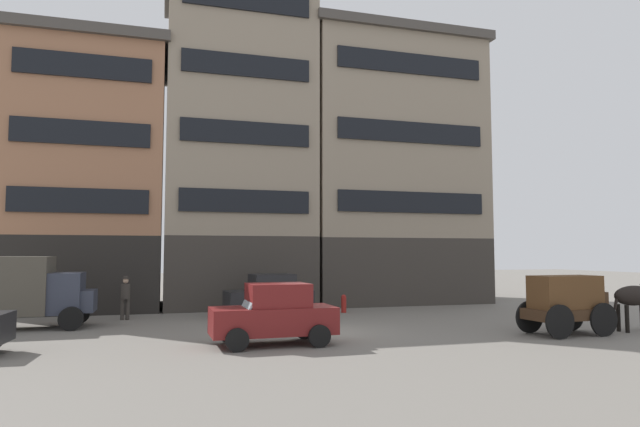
{
  "coord_description": "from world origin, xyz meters",
  "views": [
    {
      "loc": [
        -5.17,
        -18.29,
        2.74
      ],
      "look_at": [
        0.75,
        2.2,
        4.31
      ],
      "focal_mm": 30.42,
      "sensor_mm": 36.0,
      "label": 1
    }
  ],
  "objects_px": {
    "cargo_wagon": "(566,300)",
    "draft_horse": "(636,295)",
    "sedan_light": "(274,314)",
    "fire_hydrant_curbside": "(344,303)",
    "pedestrian_officer": "(125,296)",
    "delivery_truck_near": "(26,289)",
    "sedan_dark": "(269,295)"
  },
  "relations": [
    {
      "from": "sedan_dark",
      "to": "cargo_wagon",
      "type": "bearing_deg",
      "value": -42.61
    },
    {
      "from": "cargo_wagon",
      "to": "draft_horse",
      "type": "bearing_deg",
      "value": 0.04
    },
    {
      "from": "cargo_wagon",
      "to": "fire_hydrant_curbside",
      "type": "bearing_deg",
      "value": 120.68
    },
    {
      "from": "sedan_dark",
      "to": "sedan_light",
      "type": "bearing_deg",
      "value": -99.67
    },
    {
      "from": "draft_horse",
      "to": "sedan_light",
      "type": "bearing_deg",
      "value": 176.73
    },
    {
      "from": "draft_horse",
      "to": "fire_hydrant_curbside",
      "type": "height_order",
      "value": "draft_horse"
    },
    {
      "from": "draft_horse",
      "to": "sedan_dark",
      "type": "bearing_deg",
      "value": 145.54
    },
    {
      "from": "sedan_dark",
      "to": "pedestrian_officer",
      "type": "xyz_separation_m",
      "value": [
        -5.94,
        0.48,
        0.07
      ]
    },
    {
      "from": "delivery_truck_near",
      "to": "sedan_light",
      "type": "height_order",
      "value": "delivery_truck_near"
    },
    {
      "from": "sedan_dark",
      "to": "fire_hydrant_curbside",
      "type": "bearing_deg",
      "value": 9.0
    },
    {
      "from": "delivery_truck_near",
      "to": "cargo_wagon",
      "type": "bearing_deg",
      "value": -20.23
    },
    {
      "from": "draft_horse",
      "to": "pedestrian_officer",
      "type": "relative_size",
      "value": 1.31
    },
    {
      "from": "delivery_truck_near",
      "to": "sedan_dark",
      "type": "xyz_separation_m",
      "value": [
        9.25,
        1.37,
        -0.51
      ]
    },
    {
      "from": "cargo_wagon",
      "to": "pedestrian_officer",
      "type": "height_order",
      "value": "cargo_wagon"
    },
    {
      "from": "sedan_dark",
      "to": "draft_horse",
      "type": "bearing_deg",
      "value": -34.46
    },
    {
      "from": "draft_horse",
      "to": "fire_hydrant_curbside",
      "type": "distance_m",
      "value": 11.75
    },
    {
      "from": "fire_hydrant_curbside",
      "to": "pedestrian_officer",
      "type": "bearing_deg",
      "value": -179.44
    },
    {
      "from": "cargo_wagon",
      "to": "delivery_truck_near",
      "type": "xyz_separation_m",
      "value": [
        -17.92,
        6.61,
        0.28
      ]
    },
    {
      "from": "cargo_wagon",
      "to": "sedan_dark",
      "type": "height_order",
      "value": "cargo_wagon"
    },
    {
      "from": "delivery_truck_near",
      "to": "fire_hydrant_curbside",
      "type": "height_order",
      "value": "delivery_truck_near"
    },
    {
      "from": "sedan_light",
      "to": "fire_hydrant_curbside",
      "type": "relative_size",
      "value": 4.5
    },
    {
      "from": "sedan_light",
      "to": "pedestrian_officer",
      "type": "bearing_deg",
      "value": 121.38
    },
    {
      "from": "sedan_light",
      "to": "fire_hydrant_curbside",
      "type": "distance_m",
      "value": 9.2
    },
    {
      "from": "pedestrian_officer",
      "to": "delivery_truck_near",
      "type": "bearing_deg",
      "value": -150.77
    },
    {
      "from": "draft_horse",
      "to": "delivery_truck_near",
      "type": "height_order",
      "value": "delivery_truck_near"
    },
    {
      "from": "draft_horse",
      "to": "sedan_dark",
      "type": "relative_size",
      "value": 0.61
    },
    {
      "from": "delivery_truck_near",
      "to": "sedan_light",
      "type": "xyz_separation_m",
      "value": [
        8.01,
        -5.87,
        -0.51
      ]
    },
    {
      "from": "cargo_wagon",
      "to": "delivery_truck_near",
      "type": "bearing_deg",
      "value": 159.77
    },
    {
      "from": "sedan_light",
      "to": "fire_hydrant_curbside",
      "type": "bearing_deg",
      "value": 58.24
    },
    {
      "from": "sedan_light",
      "to": "draft_horse",
      "type": "bearing_deg",
      "value": -3.27
    },
    {
      "from": "cargo_wagon",
      "to": "draft_horse",
      "type": "height_order",
      "value": "draft_horse"
    },
    {
      "from": "cargo_wagon",
      "to": "fire_hydrant_curbside",
      "type": "xyz_separation_m",
      "value": [
        -5.07,
        8.55,
        -0.72
      ]
    }
  ]
}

